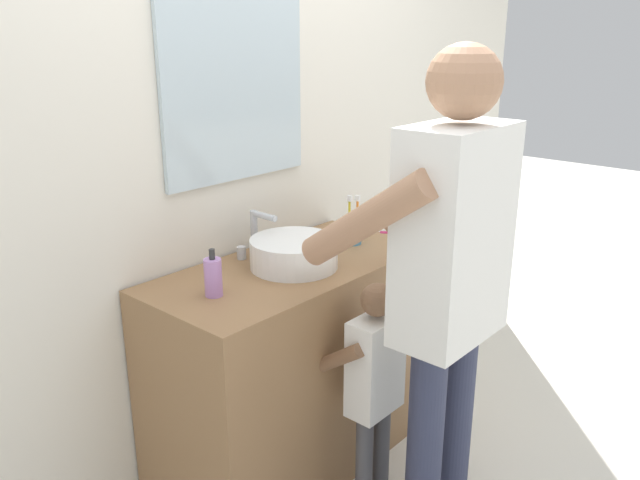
{
  "coord_description": "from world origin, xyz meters",
  "views": [
    {
      "loc": [
        -1.65,
        -1.3,
        1.73
      ],
      "look_at": [
        0.0,
        0.15,
        1.0
      ],
      "focal_mm": 36.34,
      "sensor_mm": 36.0,
      "label": 1
    }
  ],
  "objects_px": {
    "toothbrush_cup": "(353,231)",
    "adult_parent": "(447,266)",
    "child_toddler": "(373,378)",
    "soap_bottle": "(213,277)"
  },
  "relations": [
    {
      "from": "child_toddler",
      "to": "adult_parent",
      "type": "height_order",
      "value": "adult_parent"
    },
    {
      "from": "adult_parent",
      "to": "soap_bottle",
      "type": "bearing_deg",
      "value": 123.14
    },
    {
      "from": "toothbrush_cup",
      "to": "child_toddler",
      "type": "xyz_separation_m",
      "value": [
        -0.36,
        -0.39,
        -0.38
      ]
    },
    {
      "from": "toothbrush_cup",
      "to": "adult_parent",
      "type": "xyz_separation_m",
      "value": [
        -0.32,
        -0.63,
        0.09
      ]
    },
    {
      "from": "toothbrush_cup",
      "to": "soap_bottle",
      "type": "height_order",
      "value": "toothbrush_cup"
    },
    {
      "from": "adult_parent",
      "to": "toothbrush_cup",
      "type": "bearing_deg",
      "value": 63.08
    },
    {
      "from": "soap_bottle",
      "to": "adult_parent",
      "type": "relative_size",
      "value": 0.1
    },
    {
      "from": "toothbrush_cup",
      "to": "child_toddler",
      "type": "bearing_deg",
      "value": -133.08
    },
    {
      "from": "toothbrush_cup",
      "to": "soap_bottle",
      "type": "relative_size",
      "value": 1.25
    },
    {
      "from": "toothbrush_cup",
      "to": "adult_parent",
      "type": "distance_m",
      "value": 0.71
    }
  ]
}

